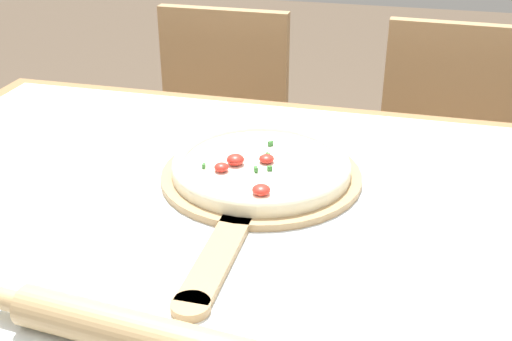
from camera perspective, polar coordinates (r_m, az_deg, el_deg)
dining_table at (r=1.06m, az=-0.78°, el=-8.38°), size 1.40×0.93×0.78m
towel_cloth at (r=1.00m, az=-0.82°, el=-3.26°), size 1.32×0.85×0.00m
pizza_peel at (r=1.06m, az=0.06°, el=-1.06°), size 0.34×0.55×0.01m
pizza at (r=1.07m, az=0.38°, el=0.45°), size 0.30×0.30×0.04m
rolling_pin at (r=0.73m, az=-9.51°, el=-14.36°), size 0.42×0.08×0.05m
chair_left at (r=1.89m, az=-3.52°, el=2.52°), size 0.40×0.40×0.87m
chair_right at (r=1.81m, az=16.41°, el=0.31°), size 0.42×0.42×0.87m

